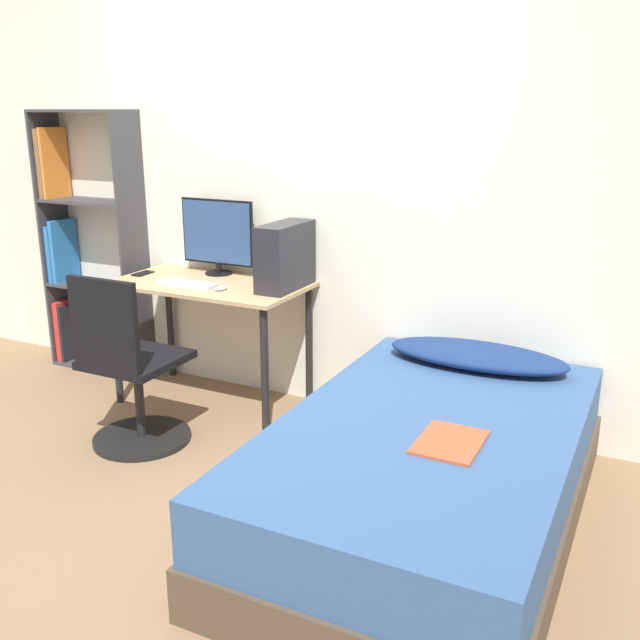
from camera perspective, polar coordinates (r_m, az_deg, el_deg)
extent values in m
plane|color=#846647|center=(3.54, -13.68, -13.22)|extent=(14.00, 14.00, 0.00)
cube|color=silver|center=(4.23, -2.77, 10.05)|extent=(8.00, 0.05, 2.50)
cube|color=tan|center=(4.22, -8.81, 2.85)|extent=(1.14, 0.62, 0.02)
cylinder|color=black|center=(4.45, -16.02, -1.95)|extent=(0.04, 0.04, 0.73)
cylinder|color=black|center=(3.85, -4.43, -4.23)|extent=(0.04, 0.04, 0.73)
cylinder|color=black|center=(4.82, -11.91, -0.23)|extent=(0.04, 0.04, 0.73)
cylinder|color=black|center=(4.27, -0.87, -2.03)|extent=(0.04, 0.04, 0.73)
cube|color=#38383D|center=(5.24, -20.42, 6.00)|extent=(0.02, 0.27, 1.72)
cube|color=#38383D|center=(4.76, -14.64, 5.53)|extent=(0.02, 0.27, 1.72)
cube|color=#38383D|center=(5.21, -16.85, -3.46)|extent=(0.68, 0.27, 0.02)
cube|color=#38383D|center=(5.05, -17.39, 2.62)|extent=(0.68, 0.27, 0.02)
cube|color=#38383D|center=(4.95, -17.96, 9.02)|extent=(0.68, 0.27, 0.02)
cube|color=#38383D|center=(4.91, -18.56, 15.59)|extent=(0.68, 0.27, 0.02)
cube|color=red|center=(5.35, -19.45, -0.68)|extent=(0.04, 0.23, 0.43)
cube|color=black|center=(5.33, -19.18, -0.85)|extent=(0.02, 0.23, 0.40)
cube|color=#2870B7|center=(5.22, -20.06, 5.09)|extent=(0.03, 0.23, 0.39)
cube|color=#2870B7|center=(5.19, -19.77, 5.27)|extent=(0.03, 0.23, 0.42)
cube|color=brown|center=(5.15, -20.71, 11.64)|extent=(0.04, 0.23, 0.45)
cube|color=orange|center=(5.12, -20.45, 11.70)|extent=(0.02, 0.23, 0.46)
cylinder|color=black|center=(4.03, -14.02, -9.12)|extent=(0.52, 0.52, 0.03)
cylinder|color=black|center=(3.94, -14.24, -6.20)|extent=(0.05, 0.05, 0.42)
cube|color=black|center=(3.86, -14.48, -3.08)|extent=(0.45, 0.45, 0.04)
cube|color=black|center=(3.64, -16.89, -0.35)|extent=(0.41, 0.04, 0.46)
cube|color=#4C3D2D|center=(3.20, 8.49, -14.09)|extent=(1.19, 2.02, 0.22)
cube|color=#33517F|center=(3.08, 8.68, -10.25)|extent=(1.16, 1.98, 0.26)
ellipsoid|color=navy|center=(3.68, 12.45, -2.78)|extent=(0.91, 0.36, 0.11)
cube|color=#B24C2D|center=(2.85, 10.34, -9.58)|extent=(0.24, 0.32, 0.01)
cylinder|color=black|center=(4.43, -8.10, 3.74)|extent=(0.17, 0.17, 0.01)
cylinder|color=black|center=(4.42, -8.12, 4.20)|extent=(0.04, 0.04, 0.06)
cube|color=black|center=(4.38, -8.20, 6.99)|extent=(0.50, 0.01, 0.39)
cube|color=navy|center=(4.37, -8.26, 6.97)|extent=(0.48, 0.01, 0.37)
cube|color=silver|center=(4.16, -10.58, 2.86)|extent=(0.36, 0.11, 0.02)
cube|color=#232328|center=(4.00, -2.79, 5.13)|extent=(0.17, 0.42, 0.37)
ellipsoid|color=silver|center=(4.03, -7.96, 2.53)|extent=(0.06, 0.09, 0.02)
cube|color=black|center=(4.51, -14.00, 3.63)|extent=(0.07, 0.14, 0.01)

